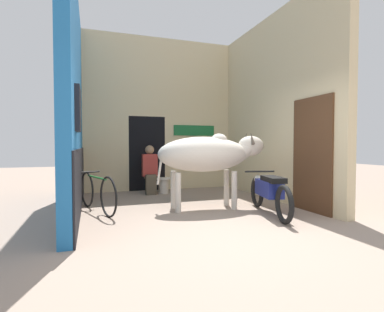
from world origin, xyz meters
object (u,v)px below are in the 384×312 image
at_px(cow, 209,154).
at_px(motorcycle_near, 269,191).
at_px(shopkeeper_seated, 150,168).
at_px(plastic_stool, 164,185).
at_px(bicycle, 97,192).

distance_m(cow, motorcycle_near, 1.31).
bearing_deg(shopkeeper_seated, cow, -69.97).
distance_m(cow, plastic_stool, 2.27).
bearing_deg(bicycle, plastic_stool, 45.54).
distance_m(bicycle, shopkeeper_seated, 2.15).
bearing_deg(motorcycle_near, cow, 135.11).
xyz_separation_m(shopkeeper_seated, plastic_stool, (0.34, -0.01, -0.43)).
bearing_deg(plastic_stool, shopkeeper_seated, 178.99).
relative_size(bicycle, plastic_stool, 4.33).
bearing_deg(cow, bicycle, 169.42).
height_order(motorcycle_near, plastic_stool, motorcycle_near).
relative_size(cow, bicycle, 1.28).
xyz_separation_m(bicycle, shopkeeper_seated, (1.31, 1.69, 0.29)).
bearing_deg(shopkeeper_seated, bicycle, -127.74).
height_order(motorcycle_near, shopkeeper_seated, shopkeeper_seated).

